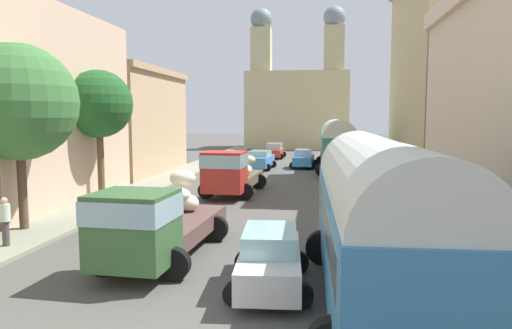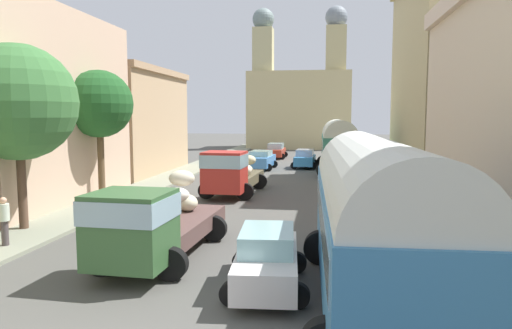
% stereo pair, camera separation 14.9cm
% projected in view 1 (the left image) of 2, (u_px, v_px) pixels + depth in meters
% --- Properties ---
extents(ground_plane, '(154.00, 154.00, 0.00)m').
position_uv_depth(ground_plane, '(275.00, 177.00, 33.78)').
color(ground_plane, '#504F4A').
extents(sidewalk_left, '(2.50, 70.00, 0.14)m').
position_uv_depth(sidewalk_left, '(178.00, 174.00, 34.77)').
color(sidewalk_left, gray).
rests_on(sidewalk_left, ground).
extents(sidewalk_right, '(2.50, 70.00, 0.14)m').
position_uv_depth(sidewalk_right, '(379.00, 178.00, 32.78)').
color(sidewalk_right, '#989C8C').
rests_on(sidewalk_right, ground).
extents(building_left_1, '(5.48, 11.80, 9.50)m').
position_uv_depth(building_left_1, '(27.00, 109.00, 23.34)').
color(building_left_1, beige).
rests_on(building_left_1, ground).
extents(building_left_2, '(5.00, 11.95, 7.86)m').
position_uv_depth(building_left_2, '(134.00, 121.00, 35.53)').
color(building_left_2, tan).
rests_on(building_left_2, ground).
extents(building_right_2, '(6.20, 13.04, 13.67)m').
position_uv_depth(building_right_2, '(450.00, 77.00, 29.98)').
color(building_right_2, tan).
rests_on(building_right_2, ground).
extents(distant_church, '(13.34, 7.60, 18.16)m').
position_uv_depth(distant_church, '(297.00, 104.00, 62.87)').
color(distant_church, tan).
rests_on(distant_church, ground).
extents(parked_bus_0, '(3.45, 9.89, 3.93)m').
position_uv_depth(parked_bus_0, '(378.00, 215.00, 10.76)').
color(parked_bus_0, teal).
rests_on(parked_bus_0, ground).
extents(parked_bus_1, '(3.39, 9.97, 4.07)m').
position_uv_depth(parked_bus_1, '(337.00, 143.00, 36.47)').
color(parked_bus_1, '#3C896C').
rests_on(parked_bus_1, ground).
extents(cargo_truck_0, '(3.16, 6.89, 2.42)m').
position_uv_depth(cargo_truck_0, '(156.00, 222.00, 14.03)').
color(cargo_truck_0, '#365E33').
rests_on(cargo_truck_0, ground).
extents(cargo_truck_1, '(3.20, 6.64, 2.55)m').
position_uv_depth(cargo_truck_1, '(231.00, 172.00, 25.80)').
color(cargo_truck_1, red).
rests_on(cargo_truck_1, ground).
extents(car_0, '(2.50, 4.44, 1.53)m').
position_uv_depth(car_0, '(260.00, 160.00, 38.57)').
color(car_0, '#4787CE').
rests_on(car_0, ground).
extents(car_1, '(2.28, 4.35, 1.55)m').
position_uv_depth(car_1, '(274.00, 151.00, 48.39)').
color(car_1, '#B03321').
rests_on(car_1, ground).
extents(car_2, '(2.28, 4.05, 1.54)m').
position_uv_depth(car_2, '(270.00, 259.00, 12.06)').
color(car_2, silver).
rests_on(car_2, ground).
extents(car_3, '(2.27, 3.91, 1.55)m').
position_uv_depth(car_3, '(304.00, 159.00, 39.67)').
color(car_3, '#3B89CA').
rests_on(car_3, ground).
extents(pedestrian_0, '(0.49, 0.49, 1.76)m').
position_uv_depth(pedestrian_0, '(5.00, 220.00, 15.45)').
color(pedestrian_0, '#494041').
rests_on(pedestrian_0, ground).
extents(roadside_tree_1, '(4.34, 4.34, 7.08)m').
position_uv_depth(roadside_tree_1, '(18.00, 103.00, 17.41)').
color(roadside_tree_1, brown).
rests_on(roadside_tree_1, ground).
extents(roadside_tree_2, '(3.41, 3.41, 6.70)m').
position_uv_depth(roadside_tree_2, '(99.00, 105.00, 23.72)').
color(roadside_tree_2, brown).
rests_on(roadside_tree_2, ground).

